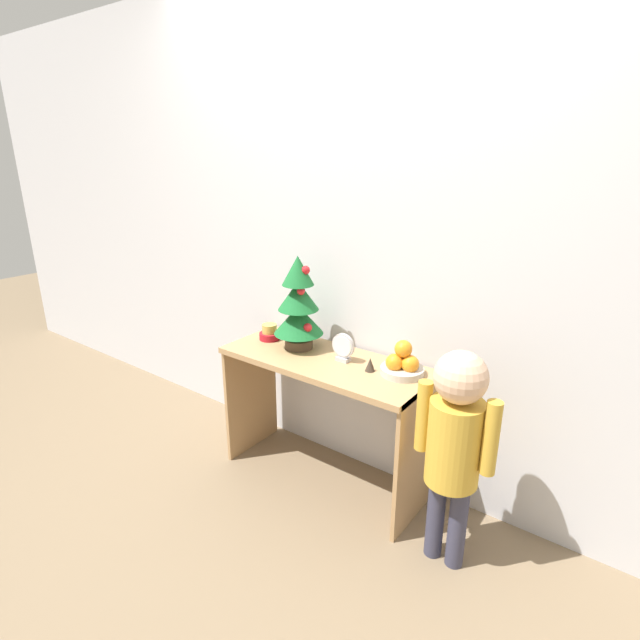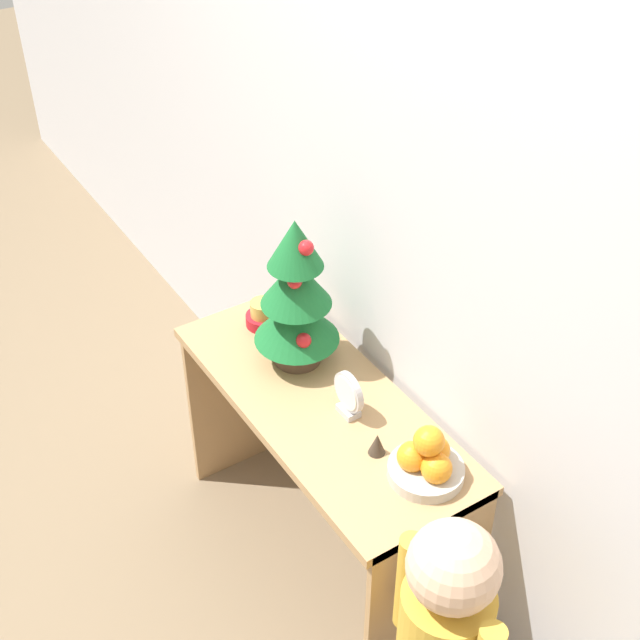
{
  "view_description": "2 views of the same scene",
  "coord_description": "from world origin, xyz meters",
  "px_view_note": "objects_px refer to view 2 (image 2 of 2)",
  "views": [
    {
      "loc": [
        1.33,
        -1.6,
        1.66
      ],
      "look_at": [
        -0.02,
        0.2,
        0.89
      ],
      "focal_mm": 28.0,
      "sensor_mm": 36.0,
      "label": 1
    },
    {
      "loc": [
        1.57,
        -0.8,
        2.4
      ],
      "look_at": [
        -0.06,
        0.25,
        0.92
      ],
      "focal_mm": 50.0,
      "sensor_mm": 36.0,
      "label": 2
    }
  ],
  "objects_px": {
    "figurine": "(377,444)",
    "mini_tree": "(296,295)",
    "child_figure": "(444,635)",
    "fruit_bowl": "(427,461)",
    "desk_clock": "(348,395)",
    "singing_bowl": "(263,315)"
  },
  "relations": [
    {
      "from": "fruit_bowl",
      "to": "figurine",
      "type": "distance_m",
      "value": 0.15
    },
    {
      "from": "mini_tree",
      "to": "singing_bowl",
      "type": "distance_m",
      "value": 0.29
    },
    {
      "from": "singing_bowl",
      "to": "figurine",
      "type": "height_order",
      "value": "singing_bowl"
    },
    {
      "from": "singing_bowl",
      "to": "child_figure",
      "type": "distance_m",
      "value": 1.15
    },
    {
      "from": "fruit_bowl",
      "to": "desk_clock",
      "type": "bearing_deg",
      "value": -172.44
    },
    {
      "from": "desk_clock",
      "to": "mini_tree",
      "type": "bearing_deg",
      "value": 178.86
    },
    {
      "from": "figurine",
      "to": "child_figure",
      "type": "relative_size",
      "value": 0.07
    },
    {
      "from": "desk_clock",
      "to": "figurine",
      "type": "relative_size",
      "value": 2.15
    },
    {
      "from": "mini_tree",
      "to": "child_figure",
      "type": "bearing_deg",
      "value": -11.02
    },
    {
      "from": "singing_bowl",
      "to": "child_figure",
      "type": "bearing_deg",
      "value": -9.03
    },
    {
      "from": "desk_clock",
      "to": "child_figure",
      "type": "relative_size",
      "value": 0.15
    },
    {
      "from": "figurine",
      "to": "mini_tree",
      "type": "bearing_deg",
      "value": 176.7
    },
    {
      "from": "fruit_bowl",
      "to": "mini_tree",
      "type": "bearing_deg",
      "value": -176.6
    },
    {
      "from": "mini_tree",
      "to": "figurine",
      "type": "distance_m",
      "value": 0.49
    },
    {
      "from": "figurine",
      "to": "fruit_bowl",
      "type": "bearing_deg",
      "value": 24.01
    },
    {
      "from": "child_figure",
      "to": "figurine",
      "type": "bearing_deg",
      "value": 162.25
    },
    {
      "from": "singing_bowl",
      "to": "desk_clock",
      "type": "xyz_separation_m",
      "value": [
        0.48,
        -0.0,
        0.03
      ]
    },
    {
      "from": "fruit_bowl",
      "to": "figurine",
      "type": "height_order",
      "value": "fruit_bowl"
    },
    {
      "from": "fruit_bowl",
      "to": "desk_clock",
      "type": "relative_size",
      "value": 1.42
    },
    {
      "from": "mini_tree",
      "to": "fruit_bowl",
      "type": "xyz_separation_m",
      "value": [
        0.58,
        0.03,
        -0.18
      ]
    },
    {
      "from": "mini_tree",
      "to": "fruit_bowl",
      "type": "height_order",
      "value": "mini_tree"
    },
    {
      "from": "desk_clock",
      "to": "child_figure",
      "type": "bearing_deg",
      "value": -15.08
    }
  ]
}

